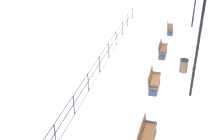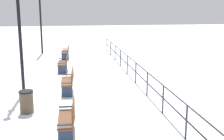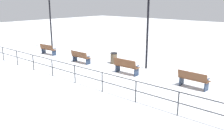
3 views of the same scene
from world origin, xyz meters
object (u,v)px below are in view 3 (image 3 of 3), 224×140
object	(u,v)px
lamppost_far	(50,11)
trash_bin	(114,58)
bench_fourth	(81,57)
lamppost_middle	(148,14)
bench_third	(126,66)
bench_fifth	(48,49)
bench_second	(193,79)

from	to	relation	value
lamppost_far	trash_bin	world-z (taller)	lamppost_far
bench_fourth	lamppost_middle	world-z (taller)	lamppost_middle
bench_third	bench_fifth	xyz separation A→B (m)	(0.21, 8.18, -0.05)
bench_third	bench_fourth	xyz separation A→B (m)	(0.06, 4.09, -0.05)
bench_third	bench_fifth	bearing A→B (deg)	88.83
bench_fifth	lamppost_middle	world-z (taller)	lamppost_middle
bench_third	trash_bin	xyz separation A→B (m)	(1.46, 2.21, -0.11)
bench_fifth	lamppost_middle	size ratio (longest dim) A/B	0.30
bench_fifth	lamppost_middle	distance (m)	9.04
bench_second	trash_bin	distance (m)	6.42
trash_bin	bench_fourth	bearing A→B (deg)	126.67
bench_third	lamppost_middle	xyz separation A→B (m)	(1.88, -0.19, 2.94)
lamppost_middle	trash_bin	xyz separation A→B (m)	(-0.43, 2.40, -3.05)
bench_fourth	bench_fifth	bearing A→B (deg)	88.65
bench_second	lamppost_middle	bearing A→B (deg)	69.38
bench_second	bench_fourth	size ratio (longest dim) A/B	0.97
bench_fourth	lamppost_far	xyz separation A→B (m)	(1.83, 5.84, 2.91)
lamppost_far	lamppost_middle	bearing A→B (deg)	-90.00
bench_fourth	lamppost_far	distance (m)	6.77
bench_fifth	trash_bin	xyz separation A→B (m)	(1.24, -5.96, -0.06)
bench_second	bench_fourth	bearing A→B (deg)	93.54
trash_bin	lamppost_middle	bearing A→B (deg)	-79.92
trash_bin	lamppost_far	bearing A→B (deg)	86.83
lamppost_middle	bench_fifth	bearing A→B (deg)	101.29
lamppost_middle	lamppost_far	distance (m)	10.12
lamppost_middle	trash_bin	bearing A→B (deg)	100.08
bench_second	bench_third	world-z (taller)	bench_third
lamppost_middle	trash_bin	size ratio (longest dim) A/B	6.72
bench_fourth	trash_bin	world-z (taller)	bench_fourth
lamppost_far	bench_third	bearing A→B (deg)	-100.74
bench_third	trash_bin	bearing A→B (deg)	56.98
bench_fifth	lamppost_middle	bearing A→B (deg)	-82.25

